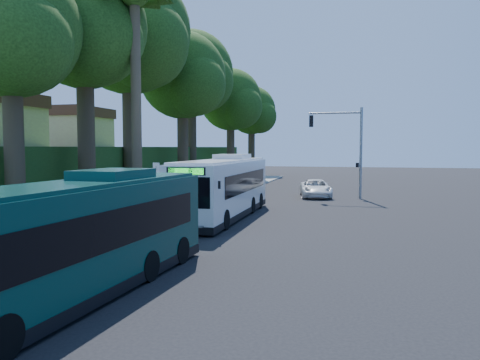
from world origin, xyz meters
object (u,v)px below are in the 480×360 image
(bus_shelter, at_px, (142,185))
(teal_bus, at_px, (77,237))
(white_bus, at_px, (224,187))
(pickup, at_px, (316,188))

(bus_shelter, bearing_deg, teal_bus, -70.90)
(white_bus, relative_size, pickup, 2.38)
(teal_bus, bearing_deg, bus_shelter, 112.81)
(bus_shelter, distance_m, white_bus, 4.64)
(bus_shelter, relative_size, pickup, 0.64)
(white_bus, relative_size, teal_bus, 1.06)
(bus_shelter, xyz_separation_m, white_bus, (4.50, 1.12, -0.08))
(bus_shelter, distance_m, teal_bus, 14.20)
(white_bus, distance_m, teal_bus, 14.54)
(bus_shelter, height_order, teal_bus, teal_bus)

